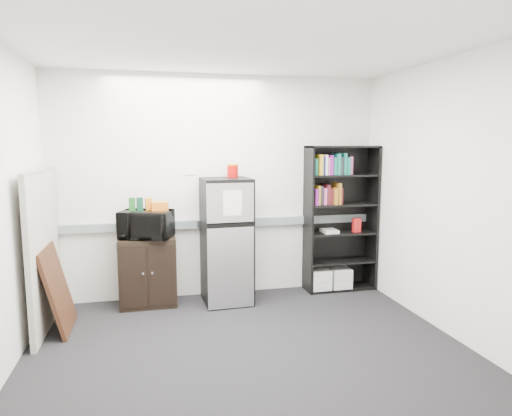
# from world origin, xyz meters

# --- Properties ---
(floor) EXTENTS (4.00, 4.00, 0.00)m
(floor) POSITION_xyz_m (0.00, 0.00, 0.00)
(floor) COLOR black
(floor) RESTS_ON ground
(wall_back) EXTENTS (4.00, 0.02, 2.70)m
(wall_back) POSITION_xyz_m (0.00, 1.75, 1.35)
(wall_back) COLOR white
(wall_back) RESTS_ON floor
(wall_right) EXTENTS (0.02, 3.50, 2.70)m
(wall_right) POSITION_xyz_m (2.00, 0.00, 1.35)
(wall_right) COLOR white
(wall_right) RESTS_ON floor
(ceiling) EXTENTS (4.00, 3.50, 0.02)m
(ceiling) POSITION_xyz_m (0.00, 0.00, 2.70)
(ceiling) COLOR white
(ceiling) RESTS_ON wall_back
(electrical_raceway) EXTENTS (3.92, 0.05, 0.10)m
(electrical_raceway) POSITION_xyz_m (0.00, 1.72, 0.90)
(electrical_raceway) COLOR slate
(electrical_raceway) RESTS_ON wall_back
(wall_note) EXTENTS (0.14, 0.00, 0.10)m
(wall_note) POSITION_xyz_m (-0.35, 1.74, 1.55)
(wall_note) COLOR white
(wall_note) RESTS_ON wall_back
(bookshelf) EXTENTS (0.90, 0.34, 1.85)m
(bookshelf) POSITION_xyz_m (1.51, 1.57, 0.97)
(bookshelf) COLOR black
(bookshelf) RESTS_ON floor
(cubicle_partition) EXTENTS (0.06, 1.30, 1.62)m
(cubicle_partition) POSITION_xyz_m (-1.90, 1.08, 0.81)
(cubicle_partition) COLOR gray
(cubicle_partition) RESTS_ON floor
(cabinet) EXTENTS (0.64, 0.43, 0.80)m
(cabinet) POSITION_xyz_m (-0.89, 1.50, 0.40)
(cabinet) COLOR black
(cabinet) RESTS_ON floor
(microwave) EXTENTS (0.66, 0.55, 0.31)m
(microwave) POSITION_xyz_m (-0.89, 1.48, 0.96)
(microwave) COLOR black
(microwave) RESTS_ON cabinet
(snack_box_a) EXTENTS (0.07, 0.06, 0.15)m
(snack_box_a) POSITION_xyz_m (-1.04, 1.52, 1.19)
(snack_box_a) COLOR #17521A
(snack_box_a) RESTS_ON microwave
(snack_box_b) EXTENTS (0.07, 0.06, 0.15)m
(snack_box_b) POSITION_xyz_m (-0.95, 1.52, 1.19)
(snack_box_b) COLOR #0C3622
(snack_box_b) RESTS_ON microwave
(snack_box_c) EXTENTS (0.08, 0.06, 0.14)m
(snack_box_c) POSITION_xyz_m (-0.85, 1.52, 1.19)
(snack_box_c) COLOR orange
(snack_box_c) RESTS_ON microwave
(snack_bag) EXTENTS (0.19, 0.11, 0.10)m
(snack_bag) POSITION_xyz_m (-0.72, 1.47, 1.17)
(snack_bag) COLOR orange
(snack_bag) RESTS_ON microwave
(refrigerator) EXTENTS (0.58, 0.60, 1.48)m
(refrigerator) POSITION_xyz_m (0.03, 1.42, 0.74)
(refrigerator) COLOR black
(refrigerator) RESTS_ON floor
(coffee_can) EXTENTS (0.13, 0.13, 0.18)m
(coffee_can) POSITION_xyz_m (0.13, 1.55, 1.57)
(coffee_can) COLOR #A50907
(coffee_can) RESTS_ON refrigerator
(framed_poster) EXTENTS (0.24, 0.68, 0.86)m
(framed_poster) POSITION_xyz_m (-1.77, 0.97, 0.44)
(framed_poster) COLOR black
(framed_poster) RESTS_ON floor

